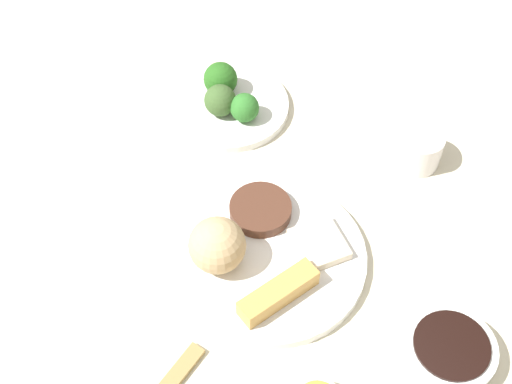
% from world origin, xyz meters
% --- Properties ---
extents(tabletop, '(2.20, 2.20, 0.02)m').
position_xyz_m(tabletop, '(0.00, 0.00, 0.01)').
color(tabletop, beige).
rests_on(tabletop, ground).
extents(main_plate, '(0.27, 0.27, 0.02)m').
position_xyz_m(main_plate, '(0.01, -0.00, 0.03)').
color(main_plate, white).
rests_on(main_plate, tabletop).
extents(rice_scoop, '(0.08, 0.08, 0.08)m').
position_xyz_m(rice_scoop, '(0.07, -0.03, 0.07)').
color(rice_scoop, tan).
rests_on(rice_scoop, main_plate).
extents(spring_roll, '(0.11, 0.04, 0.03)m').
position_xyz_m(spring_roll, '(0.03, 0.06, 0.05)').
color(spring_roll, gold).
rests_on(spring_roll, main_plate).
extents(crab_rangoon_wonton, '(0.08, 0.08, 0.01)m').
position_xyz_m(crab_rangoon_wonton, '(-0.06, 0.03, 0.04)').
color(crab_rangoon_wonton, beige).
rests_on(crab_rangoon_wonton, main_plate).
extents(stir_fry_heap, '(0.09, 0.09, 0.02)m').
position_xyz_m(stir_fry_heap, '(-0.02, -0.06, 0.04)').
color(stir_fry_heap, '#4D2D1F').
rests_on(stir_fry_heap, main_plate).
extents(broccoli_plate, '(0.19, 0.19, 0.01)m').
position_xyz_m(broccoli_plate, '(-0.10, -0.28, 0.03)').
color(broccoli_plate, white).
rests_on(broccoli_plate, tabletop).
extents(broccoli_floret_0, '(0.06, 0.06, 0.06)m').
position_xyz_m(broccoli_floret_0, '(-0.10, -0.31, 0.06)').
color(broccoli_floret_0, '#28601D').
rests_on(broccoli_floret_0, broccoli_plate).
extents(broccoli_floret_1, '(0.05, 0.05, 0.05)m').
position_xyz_m(broccoli_floret_1, '(-0.10, -0.24, 0.06)').
color(broccoli_floret_1, '#2F712A').
rests_on(broccoli_floret_1, broccoli_plate).
extents(broccoli_floret_2, '(0.05, 0.05, 0.05)m').
position_xyz_m(broccoli_floret_2, '(-0.08, -0.27, 0.06)').
color(broccoli_floret_2, '#3C5C2B').
rests_on(broccoli_floret_2, broccoli_plate).
extents(soy_sauce_bowl, '(0.11, 0.11, 0.04)m').
position_xyz_m(soy_sauce_bowl, '(-0.10, 0.24, 0.04)').
color(soy_sauce_bowl, white).
rests_on(soy_sauce_bowl, tabletop).
extents(soy_sauce_bowl_liquid, '(0.09, 0.09, 0.00)m').
position_xyz_m(soy_sauce_bowl_liquid, '(-0.10, 0.24, 0.06)').
color(soy_sauce_bowl_liquid, black).
rests_on(soy_sauce_bowl_liquid, soy_sauce_bowl).
extents(teacup, '(0.07, 0.07, 0.06)m').
position_xyz_m(teacup, '(-0.28, -0.03, 0.05)').
color(teacup, white).
rests_on(teacup, tabletop).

